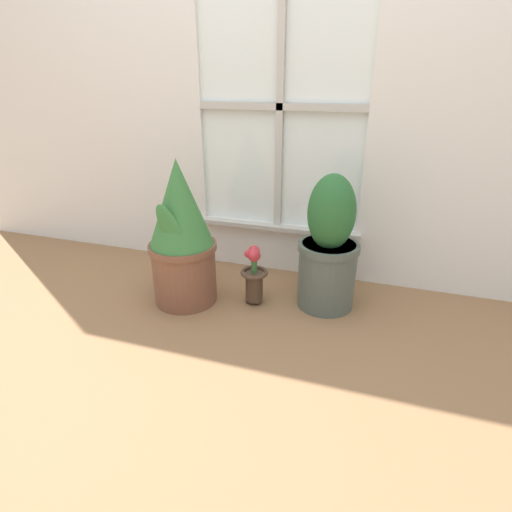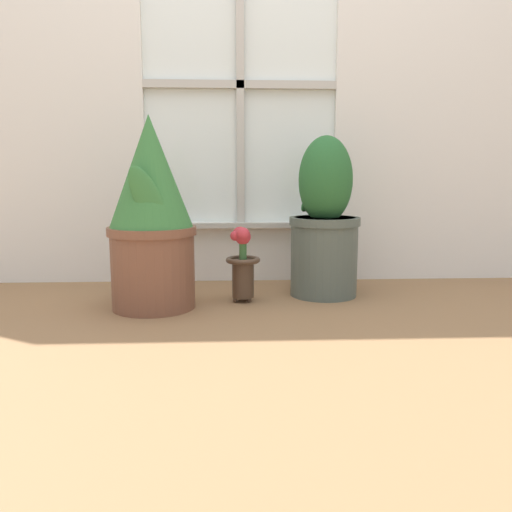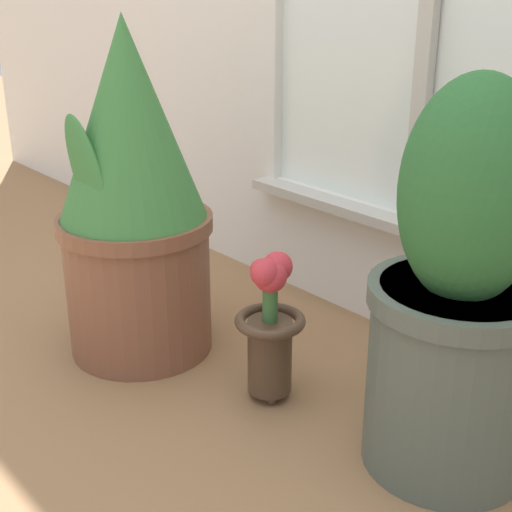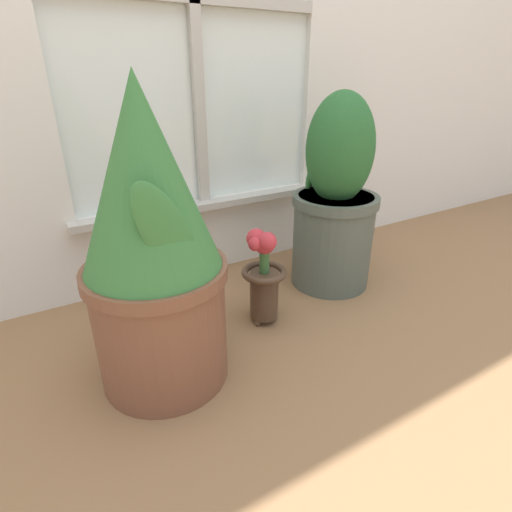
{
  "view_description": "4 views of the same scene",
  "coord_description": "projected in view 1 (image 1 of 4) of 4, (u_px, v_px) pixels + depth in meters",
  "views": [
    {
      "loc": [
        0.56,
        -1.43,
        1.05
      ],
      "look_at": [
        0.0,
        0.27,
        0.25
      ],
      "focal_mm": 28.0,
      "sensor_mm": 36.0,
      "label": 1
    },
    {
      "loc": [
        -0.04,
        -1.71,
        0.5
      ],
      "look_at": [
        0.05,
        0.25,
        0.19
      ],
      "focal_mm": 35.0,
      "sensor_mm": 36.0,
      "label": 2
    },
    {
      "loc": [
        0.91,
        -0.57,
        0.79
      ],
      "look_at": [
        -0.01,
        0.23,
        0.31
      ],
      "focal_mm": 50.0,
      "sensor_mm": 36.0,
      "label": 3
    },
    {
      "loc": [
        -0.56,
        -0.64,
        0.72
      ],
      "look_at": [
        -0.0,
        0.3,
        0.21
      ],
      "focal_mm": 28.0,
      "sensor_mm": 36.0,
      "label": 4
    }
  ],
  "objects": [
    {
      "name": "ground_plane",
      "position": [
        237.0,
        330.0,
        1.82
      ],
      "size": [
        10.0,
        10.0,
        0.0
      ],
      "primitive_type": "plane",
      "color": "olive"
    },
    {
      "name": "wall_with_window",
      "position": [
        282.0,
        29.0,
        1.91
      ],
      "size": [
        4.4,
        0.1,
        2.5
      ],
      "color": "silver",
      "rests_on": "ground_plane"
    },
    {
      "name": "potted_plant_left",
      "position": [
        182.0,
        235.0,
        1.93
      ],
      "size": [
        0.33,
        0.33,
        0.73
      ],
      "color": "brown",
      "rests_on": "ground_plane"
    },
    {
      "name": "potted_plant_right",
      "position": [
        329.0,
        250.0,
        1.91
      ],
      "size": [
        0.3,
        0.3,
        0.67
      ],
      "color": "#4C564C",
      "rests_on": "ground_plane"
    },
    {
      "name": "flower_vase",
      "position": [
        253.0,
        274.0,
        1.98
      ],
      "size": [
        0.14,
        0.14,
        0.3
      ],
      "color": "#473323",
      "rests_on": "ground_plane"
    }
  ]
}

